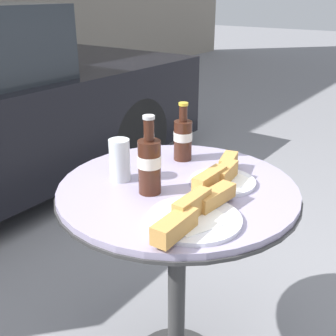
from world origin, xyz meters
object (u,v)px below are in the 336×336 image
lunch_plate_near (221,177)px  cola_bottle_left (149,163)px  drinking_glass (120,162)px  lunch_plate_far (194,214)px  bistro_table (177,222)px  cola_bottle_right (183,138)px

lunch_plate_near → cola_bottle_left: bearing=140.4°
drinking_glass → lunch_plate_far: bearing=-104.9°
bistro_table → cola_bottle_left: (-0.09, 0.04, 0.23)m
cola_bottle_right → lunch_plate_near: 0.25m
bistro_table → drinking_glass: bearing=112.3°
cola_bottle_left → drinking_glass: cola_bottle_left is taller
cola_bottle_right → drinking_glass: 0.27m
lunch_plate_near → cola_bottle_right: bearing=64.1°
lunch_plate_far → drinking_glass: bearing=75.1°
cola_bottle_left → lunch_plate_far: 0.23m
cola_bottle_right → lunch_plate_far: 0.46m
bistro_table → lunch_plate_far: 0.28m
cola_bottle_left → lunch_plate_far: (-0.07, -0.21, -0.07)m
cola_bottle_right → lunch_plate_far: (-0.36, -0.28, -0.06)m
bistro_table → lunch_plate_far: (-0.16, -0.16, 0.16)m
bistro_table → lunch_plate_near: (0.09, -0.11, 0.16)m
lunch_plate_far → cola_bottle_left: bearing=70.3°
cola_bottle_left → bistro_table: bearing=-25.0°
lunch_plate_near → bistro_table: bearing=130.0°
lunch_plate_near → lunch_plate_far: 0.26m
bistro_table → lunch_plate_near: bearing=-50.0°
drinking_glass → cola_bottle_left: bearing=-97.1°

